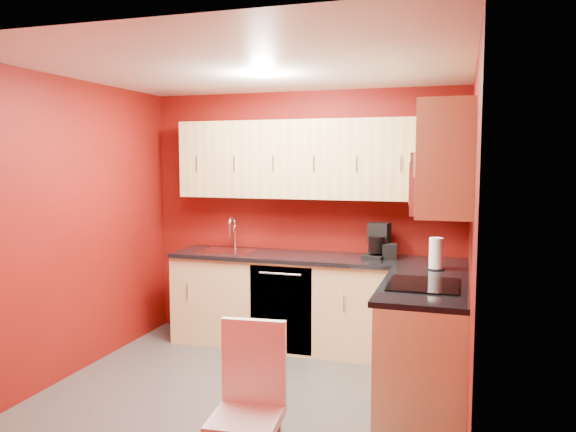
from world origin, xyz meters
The scene contains 21 objects.
floor centered at (0.00, 0.00, 0.00)m, with size 3.20×3.20×0.00m, color #464441.
ceiling centered at (0.00, 0.00, 2.50)m, with size 3.20×3.20×0.00m, color white.
wall_back centered at (0.00, 1.50, 1.25)m, with size 3.20×3.20×0.00m, color maroon.
wall_front centered at (0.00, -1.50, 1.25)m, with size 3.20×3.20×0.00m, color maroon.
wall_left centered at (-1.60, 0.00, 1.25)m, with size 3.00×3.00×0.00m, color maroon.
wall_right centered at (1.60, 0.00, 1.25)m, with size 3.00×3.00×0.00m, color maroon.
base_cabinets_back centered at (0.20, 1.20, 0.43)m, with size 2.80×0.60×0.87m, color #E4C782.
base_cabinets_right centered at (1.30, 0.25, 0.43)m, with size 0.60×1.30×0.87m, color #E4C782.
countertop_back centered at (0.20, 1.19, 0.89)m, with size 2.80×0.63×0.04m, color black.
countertop_right centered at (1.29, 0.23, 0.89)m, with size 0.63×1.27×0.04m, color black.
upper_cabinets_back centered at (0.20, 1.32, 1.83)m, with size 2.80×0.35×0.75m, color tan.
upper_cabinets_right centered at (1.42, 0.44, 1.89)m, with size 0.35×1.55×0.75m.
microwave centered at (1.39, 0.20, 1.66)m, with size 0.42×0.76×0.42m.
cooktop centered at (1.28, 0.20, 0.92)m, with size 0.50×0.55×0.01m, color black.
sink centered at (-0.70, 1.20, 0.94)m, with size 0.52×0.42×0.35m.
dishwasher_front centered at (-0.05, 0.91, 0.43)m, with size 0.60×0.02×0.82m, color black.
downlight centered at (0.00, 0.30, 2.48)m, with size 0.20×0.20×0.01m, color white.
coffee_maker centered at (0.78, 1.24, 1.07)m, with size 0.20×0.26×0.33m, color black, non-canonical shape.
napkin_holder centered at (0.90, 1.24, 0.98)m, with size 0.13×0.13×0.14m, color black, non-canonical shape.
paper_towel centered at (1.33, 0.85, 1.04)m, with size 0.15×0.15×0.27m, color white, non-canonical shape.
dining_chair centered at (0.44, -1.20, 0.46)m, with size 0.37×0.39×0.92m, color white, non-canonical shape.
Camera 1 is at (1.54, -3.93, 1.82)m, focal length 35.00 mm.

